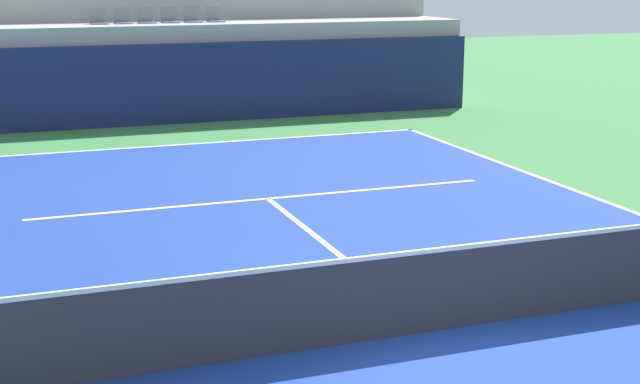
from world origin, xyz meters
The scene contains 10 objects.
ground_plane centered at (0.00, 0.00, 0.00)m, with size 80.00×80.00×0.00m, color #387A3D.
court_surface centered at (0.00, 0.00, 0.01)m, with size 11.00×24.00×0.01m, color navy.
baseline_far centered at (0.00, 11.95, 0.01)m, with size 11.00×0.10×0.00m, color white.
service_line_far centered at (0.00, 6.40, 0.01)m, with size 8.26×0.10×0.00m, color white.
centre_service_line centered at (0.00, 3.20, 0.01)m, with size 0.10×6.40×0.00m, color white.
back_wall centered at (0.00, 15.07, 1.04)m, with size 17.11×0.30×2.08m, color navy.
stands_tier_lower centered at (0.00, 16.42, 1.27)m, with size 17.11×2.40×2.53m, color #9E9E99.
stands_tier_upper centered at (0.00, 18.82, 1.79)m, with size 17.11×2.40×3.58m, color #9E9E99.
seating_row_lower centered at (0.00, 16.52, 2.66)m, with size 3.60×0.44×0.44m.
tennis_net centered at (0.00, 0.00, 0.51)m, with size 11.08×0.08×1.07m.
Camera 1 is at (-4.46, -8.43, 3.93)m, focal length 50.86 mm.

